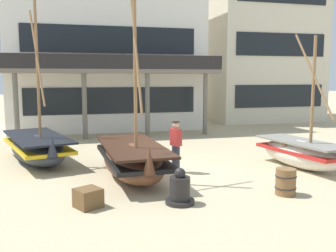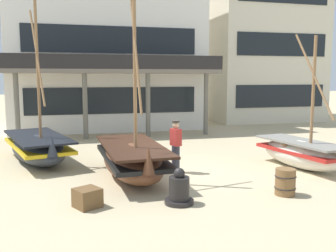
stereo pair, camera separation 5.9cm
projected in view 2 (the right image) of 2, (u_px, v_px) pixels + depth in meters
ground_plane at (176, 173)px, 12.17m from camera, size 120.00×120.00×0.00m
fishing_boat_near_left at (301, 152)px, 12.82m from camera, size 1.78×3.56×4.49m
fishing_boat_centre_large at (38, 147)px, 13.67m from camera, size 2.82×4.66×5.76m
fishing_boat_far_right at (132, 159)px, 11.57m from camera, size 1.86×4.46×6.31m
fisherman_by_hull at (176, 147)px, 12.16m from camera, size 0.34×0.42×1.68m
capstan_winch at (179, 190)px, 9.20m from camera, size 0.72×0.72×0.89m
wooden_barrel at (285, 182)px, 9.88m from camera, size 0.56×0.56×0.70m
cargo_crate at (87, 198)px, 8.96m from camera, size 0.74×0.74×0.46m
harbor_building_main at (106, 45)px, 23.33m from camera, size 11.44×8.76×10.04m
harbor_building_annex at (257, 48)px, 27.73m from camera, size 7.82×7.17×10.23m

